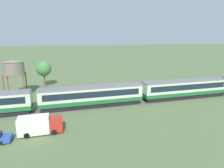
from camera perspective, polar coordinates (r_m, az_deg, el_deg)
The scene contains 6 objects.
ground_plane at distance 53.21m, azimuth 25.17°, elevation -2.70°, with size 600.00×600.00×0.00m, color #566B42.
passenger_train at distance 39.49m, azimuth -5.34°, elevation -3.25°, with size 105.05×3.10×4.14m.
railway_track at distance 41.86m, azimuth 3.80°, elevation -5.54°, with size 155.09×3.60×0.04m.
water_tower at distance 49.97m, azimuth -26.27°, elevation 4.23°, with size 4.68×4.68×8.59m.
delivery_truck_red at distance 30.69m, azimuth -20.02°, elevation -10.89°, with size 6.02×2.15×2.65m.
yard_tree_1 at distance 57.42m, azimuth -18.92°, elevation 4.17°, with size 4.09×4.09×7.17m.
Camera 1 is at (-34.43, -38.24, 13.52)m, focal length 32.00 mm.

